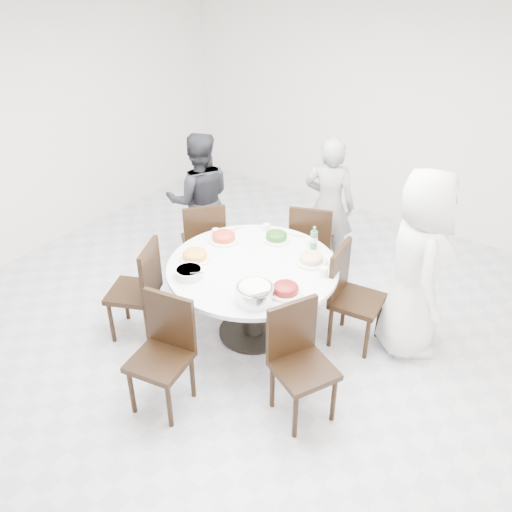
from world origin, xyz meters
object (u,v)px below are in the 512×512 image
Objects in this scene: chair_n at (312,242)px; diner_left at (200,200)px; dining_table at (253,300)px; chair_s at (159,359)px; diner_middle at (329,205)px; chair_ne at (358,299)px; chair_se at (304,367)px; chair_nw at (203,240)px; rice_bowl at (255,294)px; soup_bowl at (189,273)px; chair_sw at (133,290)px; beverage_bottle at (314,238)px; diner_right at (417,265)px.

chair_n is 1.30m from diner_left.
chair_s reaches higher than dining_table.
diner_middle reaches higher than chair_s.
chair_ne is 1.34m from diner_middle.
chair_nw is at bearing 87.30° from chair_se.
diner_left is at bearing 143.22° from rice_bowl.
chair_se is 3.12× the size of rice_bowl.
soup_bowl is (-0.65, -0.03, -0.03)m from rice_bowl.
chair_nw is 1.06m from chair_sw.
chair_sw is 3.99× the size of soup_bowl.
chair_sw is 1.70m from beverage_bottle.
diner_left is 4.91× the size of rice_bowl.
diner_right is at bearing 137.21° from chair_nw.
chair_sw is at bearing 53.69° from diner_middle.
diner_right is 1.14× the size of diner_left.
diner_middle is (0.03, 2.57, 0.27)m from chair_s.
chair_n is 3.99× the size of soup_bowl.
beverage_bottle is (0.29, -0.51, 0.39)m from chair_n.
diner_right is at bearing 11.49° from chair_se.
chair_se reaches higher than soup_bowl.
chair_n is 0.64× the size of diner_left.
rice_bowl is 1.28× the size of soup_bowl.
chair_s is at bearing 146.81° from chair_se.
beverage_bottle is at bearing 62.94° from dining_table.
chair_ne is at bearing 127.24° from diner_left.
diner_left is at bearing 169.42° from chair_sw.
chair_n is at bearing 164.29° from chair_nw.
chair_n is 4.25× the size of beverage_bottle.
beverage_bottle reaches higher than chair_ne.
chair_se reaches higher than rice_bowl.
chair_ne is 0.67m from beverage_bottle.
chair_sw is at bearing -145.61° from dining_table.
chair_n is 0.70m from beverage_bottle.
chair_ne is 0.56× the size of diner_right.
chair_se is at bearing -16.00° from rice_bowl.
chair_nw is 2.22m from diner_right.
dining_table is 1.14m from chair_s.
chair_se is 2.51m from diner_left.
chair_s is at bearing 143.89° from chair_ne.
diner_left is (-1.20, -0.69, 0.00)m from diner_middle.
diner_left is at bearing 84.48° from chair_se.
chair_sw is at bearing 114.74° from chair_ne.
diner_right is 1.14× the size of diner_middle.
diner_left reaches higher than chair_nw.
chair_n is 1.55m from rice_bowl.
chair_s is at bearing -101.61° from beverage_bottle.
diner_left reaches higher than chair_s.
rice_bowl is (0.32, -0.42, 0.44)m from dining_table.
chair_s is 1.00× the size of chair_se.
diner_right is (1.28, 1.80, 0.38)m from chair_s.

